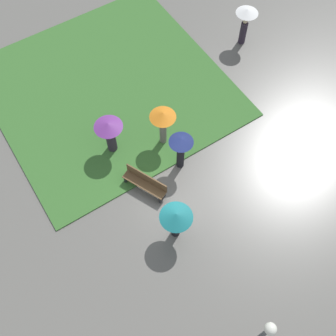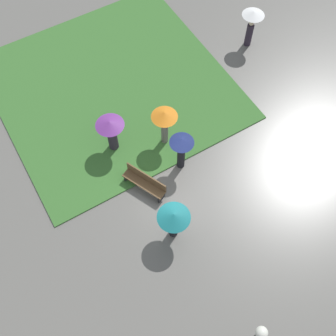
{
  "view_description": "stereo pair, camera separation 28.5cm",
  "coord_description": "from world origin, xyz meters",
  "px_view_note": "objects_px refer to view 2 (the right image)",
  "views": [
    {
      "loc": [
        6.29,
        -4.09,
        14.94
      ],
      "look_at": [
        -0.36,
        0.21,
        0.88
      ],
      "focal_mm": 45.0,
      "sensor_mm": 36.0,
      "label": 1
    },
    {
      "loc": [
        6.44,
        -3.84,
        14.94
      ],
      "look_at": [
        -0.36,
        0.21,
        0.88
      ],
      "focal_mm": 45.0,
      "sensor_mm": 36.0,
      "label": 2
    }
  ],
  "objects_px": {
    "lone_walker_near_lawn": "(252,22)",
    "crowd_person_teal": "(174,219)",
    "park_bench": "(145,182)",
    "crowd_person_purple": "(111,130)",
    "crowd_person_navy": "(182,147)",
    "crowd_person_orange": "(164,119)"
  },
  "relations": [
    {
      "from": "crowd_person_orange",
      "to": "crowd_person_teal",
      "type": "xyz_separation_m",
      "value": [
        3.7,
        -1.81,
        -0.18
      ]
    },
    {
      "from": "crowd_person_purple",
      "to": "lone_walker_near_lawn",
      "type": "relative_size",
      "value": 0.93
    },
    {
      "from": "park_bench",
      "to": "crowd_person_purple",
      "type": "relative_size",
      "value": 1.02
    },
    {
      "from": "crowd_person_navy",
      "to": "lone_walker_near_lawn",
      "type": "xyz_separation_m",
      "value": [
        -4.16,
        6.37,
        -0.04
      ]
    },
    {
      "from": "park_bench",
      "to": "crowd_person_purple",
      "type": "bearing_deg",
      "value": 160.09
    },
    {
      "from": "crowd_person_teal",
      "to": "lone_walker_near_lawn",
      "type": "distance_m",
      "value": 10.43
    },
    {
      "from": "crowd_person_purple",
      "to": "crowd_person_navy",
      "type": "bearing_deg",
      "value": 112.08
    },
    {
      "from": "crowd_person_navy",
      "to": "crowd_person_orange",
      "type": "height_order",
      "value": "crowd_person_orange"
    },
    {
      "from": "lone_walker_near_lawn",
      "to": "crowd_person_purple",
      "type": "bearing_deg",
      "value": -158.54
    },
    {
      "from": "crowd_person_teal",
      "to": "park_bench",
      "type": "bearing_deg",
      "value": 9.74
    },
    {
      "from": "park_bench",
      "to": "crowd_person_navy",
      "type": "xyz_separation_m",
      "value": [
        -0.15,
        1.73,
        0.94
      ]
    },
    {
      "from": "park_bench",
      "to": "crowd_person_navy",
      "type": "bearing_deg",
      "value": 70.19
    },
    {
      "from": "crowd_person_orange",
      "to": "park_bench",
      "type": "bearing_deg",
      "value": -52.94
    },
    {
      "from": "crowd_person_navy",
      "to": "lone_walker_near_lawn",
      "type": "bearing_deg",
      "value": -179.6
    },
    {
      "from": "lone_walker_near_lawn",
      "to": "crowd_person_navy",
      "type": "bearing_deg",
      "value": -138.88
    },
    {
      "from": "park_bench",
      "to": "lone_walker_near_lawn",
      "type": "height_order",
      "value": "lone_walker_near_lawn"
    },
    {
      "from": "lone_walker_near_lawn",
      "to": "crowd_person_teal",
      "type": "bearing_deg",
      "value": -133.33
    },
    {
      "from": "crowd_person_navy",
      "to": "crowd_person_teal",
      "type": "distance_m",
      "value": 2.95
    },
    {
      "from": "crowd_person_teal",
      "to": "lone_walker_near_lawn",
      "type": "bearing_deg",
      "value": -40.4
    },
    {
      "from": "crowd_person_orange",
      "to": "crowd_person_teal",
      "type": "relative_size",
      "value": 1.14
    },
    {
      "from": "park_bench",
      "to": "crowd_person_navy",
      "type": "distance_m",
      "value": 1.97
    },
    {
      "from": "crowd_person_purple",
      "to": "crowd_person_teal",
      "type": "height_order",
      "value": "crowd_person_purple"
    }
  ]
}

